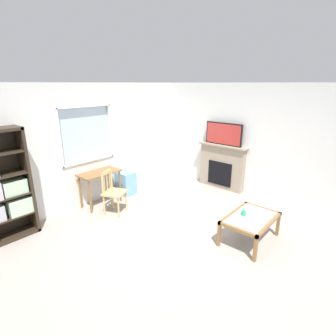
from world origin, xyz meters
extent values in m
cube|color=#9E9389|center=(0.00, 0.00, -0.01)|extent=(6.18, 5.94, 0.02)
cube|color=silver|center=(0.00, 2.47, 0.47)|extent=(5.18, 0.12, 0.95)
cube|color=silver|center=(0.00, 2.47, 2.35)|extent=(5.18, 0.12, 0.45)
cube|color=silver|center=(-1.67, 2.47, 1.53)|extent=(1.84, 0.12, 1.18)
cube|color=silver|center=(1.52, 2.47, 1.53)|extent=(2.13, 0.12, 1.18)
cube|color=silver|center=(-0.15, 2.48, 1.53)|extent=(1.20, 0.02, 1.18)
cube|color=white|center=(-0.15, 2.41, 0.96)|extent=(1.26, 0.06, 0.03)
cube|color=white|center=(-0.15, 2.41, 2.11)|extent=(1.26, 0.06, 0.03)
cube|color=white|center=(-0.75, 2.41, 1.53)|extent=(0.03, 0.06, 1.18)
cube|color=white|center=(0.46, 2.41, 1.53)|extent=(0.03, 0.06, 1.18)
cube|color=silver|center=(2.65, 0.00, 1.29)|extent=(0.12, 5.14, 2.57)
cube|color=#2D2319|center=(-1.52, 2.22, 0.95)|extent=(0.05, 0.38, 1.89)
cube|color=#2D2319|center=(-1.95, 2.22, 0.03)|extent=(0.90, 0.38, 0.05)
cube|color=#2D2319|center=(-1.95, 2.22, 0.39)|extent=(0.85, 0.36, 0.02)
cube|color=#2D2319|center=(-1.95, 2.22, 0.76)|extent=(0.85, 0.36, 0.02)
cube|color=#B7D6B2|center=(-1.73, 2.21, 0.55)|extent=(0.37, 0.32, 0.28)
cube|color=#B7D6B2|center=(-1.75, 2.21, 0.90)|extent=(0.37, 0.27, 0.25)
cube|color=brown|center=(-0.11, 2.12, 0.74)|extent=(0.87, 0.46, 0.03)
cylinder|color=brown|center=(-0.50, 1.94, 0.36)|extent=(0.04, 0.04, 0.72)
cylinder|color=brown|center=(0.28, 1.94, 0.36)|extent=(0.04, 0.04, 0.72)
cylinder|color=brown|center=(-0.50, 2.30, 0.36)|extent=(0.04, 0.04, 0.72)
cylinder|color=brown|center=(0.28, 2.30, 0.36)|extent=(0.04, 0.04, 0.72)
cube|color=tan|center=(-0.16, 1.57, 0.45)|extent=(0.54, 0.53, 0.04)
cylinder|color=tan|center=(-0.25, 1.36, 0.22)|extent=(0.04, 0.04, 0.43)
cylinder|color=tan|center=(0.06, 1.49, 0.22)|extent=(0.04, 0.04, 0.43)
cylinder|color=tan|center=(-0.38, 1.65, 0.22)|extent=(0.04, 0.04, 0.43)
cylinder|color=tan|center=(-0.06, 1.79, 0.22)|extent=(0.04, 0.04, 0.43)
cylinder|color=tan|center=(-0.38, 1.65, 0.68)|extent=(0.04, 0.04, 0.45)
cylinder|color=tan|center=(-0.06, 1.79, 0.68)|extent=(0.04, 0.04, 0.45)
cube|color=tan|center=(-0.22, 1.72, 0.87)|extent=(0.35, 0.17, 0.06)
cylinder|color=tan|center=(-0.32, 1.68, 0.65)|extent=(0.02, 0.02, 0.35)
cylinder|color=tan|center=(-0.22, 1.72, 0.65)|extent=(0.02, 0.02, 0.35)
cylinder|color=tan|center=(-0.12, 1.76, 0.65)|extent=(0.02, 0.02, 0.35)
cube|color=#72ADDB|center=(0.64, 2.17, 0.27)|extent=(0.35, 0.40, 0.55)
cube|color=gray|center=(2.50, 0.65, 0.54)|extent=(0.18, 1.16, 1.09)
cube|color=black|center=(2.40, 0.65, 0.40)|extent=(0.03, 0.64, 0.60)
cube|color=gray|center=(2.48, 0.65, 1.11)|extent=(0.26, 1.26, 0.04)
cube|color=black|center=(2.48, 0.65, 1.39)|extent=(0.05, 0.95, 0.53)
cube|color=#B2332D|center=(2.45, 0.65, 1.39)|extent=(0.01, 0.90, 0.48)
cube|color=#8C9E99|center=(0.69, -0.94, 0.43)|extent=(0.90, 0.57, 0.02)
cube|color=brown|center=(0.69, -1.25, 0.42)|extent=(1.00, 0.05, 0.05)
cube|color=brown|center=(0.69, -0.63, 0.42)|extent=(1.00, 0.05, 0.05)
cube|color=brown|center=(0.22, -0.94, 0.42)|extent=(0.05, 0.67, 0.05)
cube|color=brown|center=(1.17, -0.94, 0.42)|extent=(0.05, 0.67, 0.05)
cube|color=brown|center=(0.22, -1.25, 0.20)|extent=(0.05, 0.05, 0.39)
cube|color=brown|center=(1.17, -1.25, 0.20)|extent=(0.05, 0.05, 0.39)
cube|color=brown|center=(0.22, -0.63, 0.20)|extent=(0.05, 0.05, 0.39)
cube|color=brown|center=(1.17, -0.63, 0.20)|extent=(0.05, 0.05, 0.39)
cylinder|color=#33B770|center=(0.67, -0.82, 0.49)|extent=(0.07, 0.07, 0.09)
camera|label=1|loc=(-3.17, -2.47, 2.56)|focal=28.23mm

